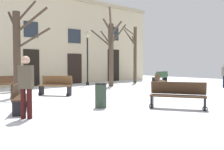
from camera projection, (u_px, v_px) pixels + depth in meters
ground_plane at (133, 94)px, 12.76m from camera, size 30.70×30.70×0.00m
building_facade at (53, 38)px, 18.42m from camera, size 19.19×0.60×6.63m
tree_center at (18, 50)px, 11.69m from camera, size 1.43×1.92×4.67m
tree_left_of_center at (135, 52)px, 20.14m from camera, size 1.76×2.03×4.49m
tree_foreground at (111, 50)px, 17.12m from camera, size 2.07×1.95×5.14m
streetlamp at (87, 52)px, 18.01m from camera, size 0.30×0.30×3.76m
litter_bin at (101, 95)px, 8.92m from camera, size 0.43×0.43×0.85m
bench_back_to_back_right at (21, 97)px, 8.21m from camera, size 1.23×1.69×0.91m
bench_near_lamp at (160, 77)px, 19.47m from camera, size 1.64×0.64×0.93m
bench_near_center_tree at (159, 81)px, 15.98m from camera, size 1.45×1.54×0.89m
bench_by_litter_bin at (56, 85)px, 12.32m from camera, size 1.28×1.58×0.95m
bench_facing_shops at (178, 95)px, 8.73m from camera, size 1.38×1.85×0.92m
person_near_bench at (26, 84)px, 7.12m from camera, size 0.42×0.42×1.76m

